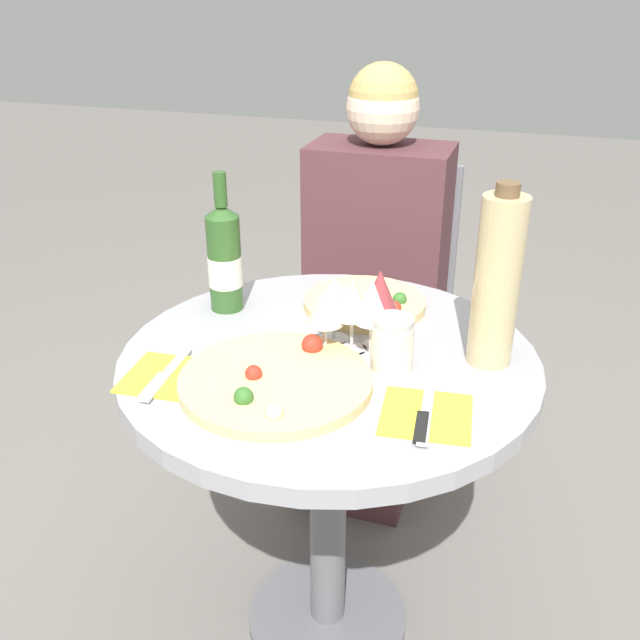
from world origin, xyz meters
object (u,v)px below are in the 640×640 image
Objects in this scene: chair_behind_diner at (380,318)px; dining_table at (329,414)px; pizza_large at (276,381)px; wine_bottle at (224,258)px; seated_diner at (369,309)px; tall_carafe at (497,281)px.

dining_table is at bearing 95.36° from chair_behind_diner.
chair_behind_diner is at bearing 91.03° from pizza_large.
wine_bottle is (-0.22, 0.28, 0.10)m from pizza_large.
chair_behind_diner is at bearing -90.00° from seated_diner.
seated_diner is at bearing 90.00° from chair_behind_diner.
wine_bottle is 0.58m from tall_carafe.
wine_bottle is (-0.20, -0.63, 0.40)m from chair_behind_diner.
seated_diner is 3.41× the size of pizza_large.
pizza_large is (0.02, -0.90, 0.30)m from chair_behind_diner.
tall_carafe is at bearing -6.51° from wine_bottle.
dining_table is 2.68× the size of wine_bottle.
dining_table is 0.69× the size of seated_diner.
tall_carafe reaches higher than pizza_large.
chair_behind_diner is at bearing 71.92° from wine_bottle.
dining_table is at bearing -25.87° from wine_bottle.
dining_table is 0.21m from pizza_large.
seated_diner is 3.43× the size of tall_carafe.
seated_diner is 0.79m from pizza_large.
pizza_large is 0.37m from wine_bottle.
dining_table is 0.40m from wine_bottle.
tall_carafe is at bearing 123.90° from seated_diner.
wine_bottle is at bearing 66.97° from seated_diner.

